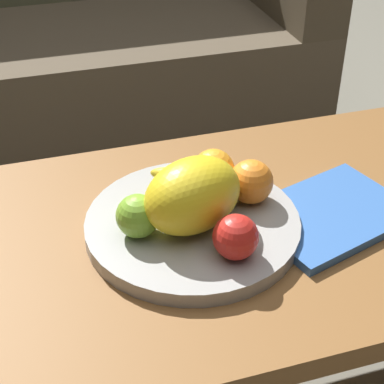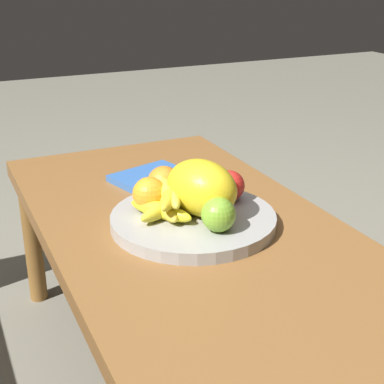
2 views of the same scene
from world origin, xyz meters
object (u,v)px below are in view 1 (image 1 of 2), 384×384
object	(u,v)px
melon_large_front	(193,195)
apple_front	(236,237)
banana_bunch	(195,185)
orange_front	(251,182)
fruit_bowl	(192,224)
apple_left	(138,216)
coffee_table	(165,258)
couch	(35,52)
orange_left	(213,170)
magazine	(329,214)

from	to	relation	value
melon_large_front	apple_front	bearing A→B (deg)	-65.59
banana_bunch	orange_front	bearing A→B (deg)	-19.47
fruit_bowl	apple_left	xyz separation A→B (m)	(-0.09, -0.01, 0.05)
coffee_table	couch	distance (m)	1.15
orange_front	orange_left	xyz separation A→B (m)	(-0.05, 0.05, -0.00)
orange_left	apple_left	distance (m)	0.17
orange_front	orange_left	bearing A→B (deg)	132.49
banana_bunch	melon_large_front	bearing A→B (deg)	-109.81
melon_large_front	orange_left	world-z (taller)	melon_large_front
melon_large_front	apple_front	size ratio (longest dim) A/B	2.39
orange_front	magazine	xyz separation A→B (m)	(0.12, -0.05, -0.05)
couch	orange_front	bearing A→B (deg)	-76.35
coffee_table	couch	bearing A→B (deg)	95.93
melon_large_front	orange_left	bearing A→B (deg)	54.60
fruit_bowl	orange_left	world-z (taller)	orange_left
apple_left	banana_bunch	world-z (taller)	apple_left
apple_front	banana_bunch	world-z (taller)	apple_front
melon_large_front	orange_front	bearing A→B (deg)	18.81
apple_left	orange_front	bearing A→B (deg)	9.54
coffee_table	fruit_bowl	world-z (taller)	fruit_bowl
couch	apple_front	xyz separation A→B (m)	(0.20, -1.24, 0.18)
orange_left	magazine	world-z (taller)	orange_left
couch	apple_left	world-z (taller)	couch
coffee_table	fruit_bowl	size ratio (longest dim) A/B	3.67
orange_left	magazine	distance (m)	0.20
apple_left	banana_bunch	bearing A→B (deg)	30.03
coffee_table	apple_front	distance (m)	0.17
coffee_table	apple_left	bearing A→B (deg)	-164.84
coffee_table	magazine	xyz separation A→B (m)	(0.27, -0.03, 0.05)
melon_large_front	banana_bunch	xyz separation A→B (m)	(0.02, 0.07, -0.03)
banana_bunch	magazine	world-z (taller)	banana_bunch
apple_front	banana_bunch	xyz separation A→B (m)	(-0.01, 0.15, -0.01)
coffee_table	couch	size ratio (longest dim) A/B	0.74
coffee_table	banana_bunch	xyz separation A→B (m)	(0.07, 0.05, 0.10)
melon_large_front	apple_left	xyz separation A→B (m)	(-0.08, 0.00, -0.02)
melon_large_front	orange_front	distance (m)	0.12
melon_large_front	orange_left	xyz separation A→B (m)	(0.06, 0.09, -0.02)
fruit_bowl	banana_bunch	bearing A→B (deg)	67.97
magazine	melon_large_front	bearing A→B (deg)	159.48
couch	banana_bunch	distance (m)	1.11
orange_front	orange_left	distance (m)	0.07
fruit_bowl	melon_large_front	xyz separation A→B (m)	(-0.00, -0.02, 0.07)
apple_left	banana_bunch	size ratio (longest dim) A/B	0.41
melon_large_front	magazine	bearing A→B (deg)	-3.94
couch	apple_left	xyz separation A→B (m)	(0.08, -1.15, 0.18)
couch	orange_left	size ratio (longest dim) A/B	23.72
magazine	apple_left	bearing A→B (deg)	159.67
fruit_bowl	apple_front	bearing A→B (deg)	-71.96
orange_left	apple_front	size ratio (longest dim) A/B	1.06
couch	melon_large_front	bearing A→B (deg)	-82.07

